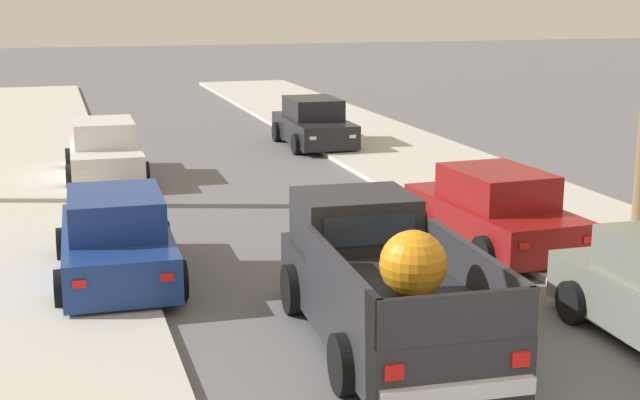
{
  "coord_description": "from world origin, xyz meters",
  "views": [
    {
      "loc": [
        -4.6,
        -6.56,
        4.75
      ],
      "look_at": [
        -0.13,
        8.34,
        1.2
      ],
      "focal_mm": 50.79,
      "sensor_mm": 36.0,
      "label": 1
    }
  ],
  "objects_px": {
    "pickup_truck": "(383,284)",
    "car_right_near": "(494,212)",
    "car_right_far": "(116,240)",
    "car_left_near": "(314,124)",
    "car_left_mid": "(105,152)"
  },
  "relations": [
    {
      "from": "pickup_truck",
      "to": "car_right_near",
      "type": "bearing_deg",
      "value": 45.95
    },
    {
      "from": "car_right_far",
      "to": "car_right_near",
      "type": "bearing_deg",
      "value": -0.04
    },
    {
      "from": "pickup_truck",
      "to": "car_right_near",
      "type": "distance_m",
      "value": 5.29
    },
    {
      "from": "car_left_near",
      "to": "car_right_far",
      "type": "relative_size",
      "value": 1.0
    },
    {
      "from": "car_left_mid",
      "to": "car_right_far",
      "type": "bearing_deg",
      "value": -92.39
    },
    {
      "from": "car_right_near",
      "to": "car_left_mid",
      "type": "relative_size",
      "value": 1.01
    },
    {
      "from": "car_left_near",
      "to": "car_right_near",
      "type": "height_order",
      "value": "same"
    },
    {
      "from": "pickup_truck",
      "to": "car_left_near",
      "type": "distance_m",
      "value": 16.58
    },
    {
      "from": "car_right_near",
      "to": "car_right_far",
      "type": "relative_size",
      "value": 1.01
    },
    {
      "from": "car_right_far",
      "to": "pickup_truck",
      "type": "bearing_deg",
      "value": -48.65
    },
    {
      "from": "car_right_near",
      "to": "car_right_far",
      "type": "height_order",
      "value": "same"
    },
    {
      "from": "car_left_mid",
      "to": "pickup_truck",
      "type": "bearing_deg",
      "value": -76.88
    },
    {
      "from": "pickup_truck",
      "to": "car_left_mid",
      "type": "height_order",
      "value": "pickup_truck"
    },
    {
      "from": "car_left_near",
      "to": "car_right_near",
      "type": "xyz_separation_m",
      "value": [
        -0.04,
        -12.35,
        0.0
      ]
    },
    {
      "from": "car_left_near",
      "to": "car_right_far",
      "type": "xyz_separation_m",
      "value": [
        -7.07,
        -12.35,
        0.0
      ]
    }
  ]
}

